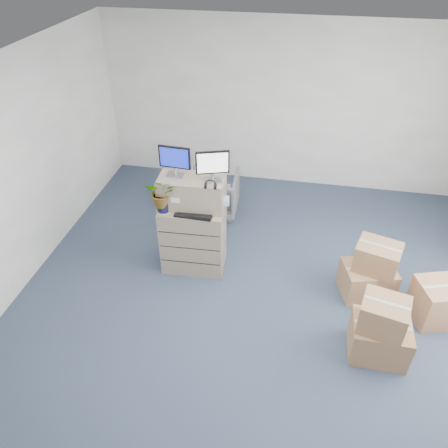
% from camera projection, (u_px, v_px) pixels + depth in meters
% --- Properties ---
extents(ground, '(7.00, 7.00, 0.00)m').
position_uv_depth(ground, '(248.00, 322.00, 5.27)').
color(ground, '#29344A').
rests_on(ground, ground).
extents(wall_back, '(6.00, 0.02, 2.80)m').
position_uv_depth(wall_back, '(282.00, 106.00, 7.24)').
color(wall_back, beige).
rests_on(wall_back, ground).
extents(filing_cabinet_lower, '(0.85, 0.54, 0.96)m').
position_uv_depth(filing_cabinet_lower, '(194.00, 238.00, 5.84)').
color(filing_cabinet_lower, tan).
rests_on(filing_cabinet_lower, ground).
extents(filing_cabinet_upper, '(0.84, 0.45, 0.41)m').
position_uv_depth(filing_cabinet_upper, '(192.00, 192.00, 5.48)').
color(filing_cabinet_upper, tan).
rests_on(filing_cabinet_upper, filing_cabinet_lower).
extents(monitor_left, '(0.40, 0.16, 0.39)m').
position_uv_depth(monitor_left, '(175.00, 160.00, 5.28)').
color(monitor_left, '#99999E').
rests_on(monitor_left, filing_cabinet_upper).
extents(monitor_right, '(0.39, 0.21, 0.40)m').
position_uv_depth(monitor_right, '(213.00, 165.00, 5.16)').
color(monitor_right, '#99999E').
rests_on(monitor_right, filing_cabinet_upper).
extents(headphones, '(0.14, 0.02, 0.14)m').
position_uv_depth(headphones, '(211.00, 185.00, 5.15)').
color(headphones, black).
rests_on(headphones, filing_cabinet_upper).
extents(keyboard, '(0.48, 0.21, 0.02)m').
position_uv_depth(keyboard, '(194.00, 214.00, 5.42)').
color(keyboard, black).
rests_on(keyboard, filing_cabinet_lower).
extents(mouse, '(0.11, 0.09, 0.03)m').
position_uv_depth(mouse, '(217.00, 212.00, 5.45)').
color(mouse, silver).
rests_on(mouse, filing_cabinet_lower).
extents(water_bottle, '(0.06, 0.06, 0.21)m').
position_uv_depth(water_bottle, '(197.00, 198.00, 5.55)').
color(water_bottle, gray).
rests_on(water_bottle, filing_cabinet_lower).
extents(phone_dock, '(0.06, 0.05, 0.12)m').
position_uv_depth(phone_dock, '(192.00, 203.00, 5.57)').
color(phone_dock, silver).
rests_on(phone_dock, filing_cabinet_lower).
extents(external_drive, '(0.19, 0.16, 0.05)m').
position_uv_depth(external_drive, '(216.00, 204.00, 5.59)').
color(external_drive, black).
rests_on(external_drive, filing_cabinet_lower).
extents(tissue_box, '(0.24, 0.15, 0.09)m').
position_uv_depth(tissue_box, '(220.00, 201.00, 5.53)').
color(tissue_box, '#4491E8').
rests_on(tissue_box, external_drive).
extents(potted_plant, '(0.38, 0.42, 0.40)m').
position_uv_depth(potted_plant, '(162.00, 196.00, 5.37)').
color(potted_plant, '#90AB89').
rests_on(potted_plant, filing_cabinet_lower).
extents(office_chair, '(0.77, 0.72, 0.75)m').
position_uv_depth(office_chair, '(214.00, 191.00, 7.01)').
color(office_chair, slate).
rests_on(office_chair, ground).
extents(cardboard_boxes, '(1.68, 1.55, 0.81)m').
position_uv_depth(cardboard_boxes, '(398.00, 300.00, 5.12)').
color(cardboard_boxes, '#9B6F4A').
rests_on(cardboard_boxes, ground).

